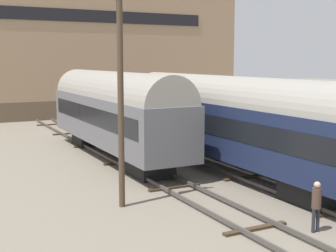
# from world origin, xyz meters

# --- Properties ---
(ground_plane) EXTENTS (200.00, 200.00, 0.00)m
(ground_plane) POSITION_xyz_m (0.00, 0.00, 0.00)
(ground_plane) COLOR slate
(track_left) EXTENTS (2.60, 60.00, 0.26)m
(track_left) POSITION_xyz_m (-4.05, 0.00, 0.14)
(track_left) COLOR #4C4742
(track_left) RESTS_ON ground
(track_middle) EXTENTS (2.60, 60.00, 0.26)m
(track_middle) POSITION_xyz_m (0.00, 0.00, 0.14)
(track_middle) COLOR #4C4742
(track_middle) RESTS_ON ground
(train_car_grey) EXTENTS (3.13, 15.58, 5.21)m
(train_car_grey) POSITION_xyz_m (-4.05, 10.73, 2.93)
(train_car_grey) COLOR black
(train_car_grey) RESTS_ON ground
(train_car_navy) EXTENTS (2.92, 18.54, 5.06)m
(train_car_navy) POSITION_xyz_m (0.00, 4.48, 2.89)
(train_car_navy) COLOR black
(train_car_navy) RESTS_ON ground
(person_worker) EXTENTS (0.32, 0.32, 1.78)m
(person_worker) POSITION_xyz_m (-2.35, -4.10, 1.08)
(person_worker) COLOR #282833
(person_worker) RESTS_ON ground
(utility_pole) EXTENTS (1.80, 0.24, 9.55)m
(utility_pole) POSITION_xyz_m (-7.20, 1.58, 4.94)
(utility_pole) COLOR #473828
(utility_pole) RESTS_ON ground
(warehouse_building) EXTENTS (33.13, 13.89, 18.63)m
(warehouse_building) POSITION_xyz_m (1.99, 37.49, 9.31)
(warehouse_building) COLOR brown
(warehouse_building) RESTS_ON ground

